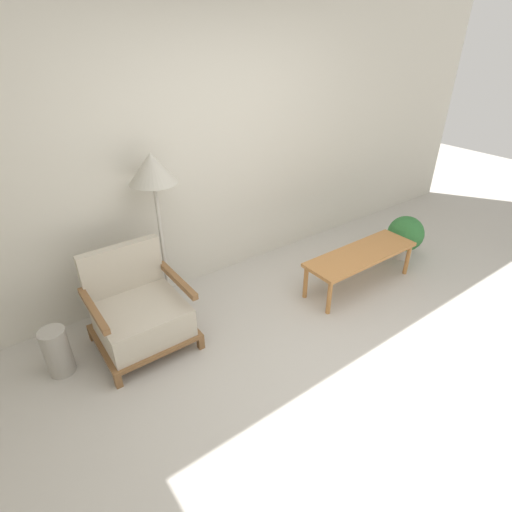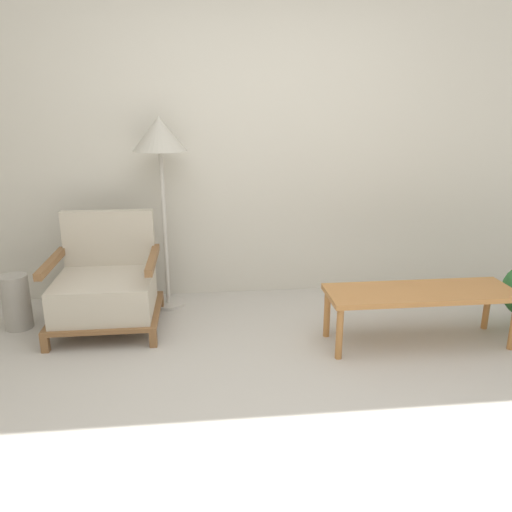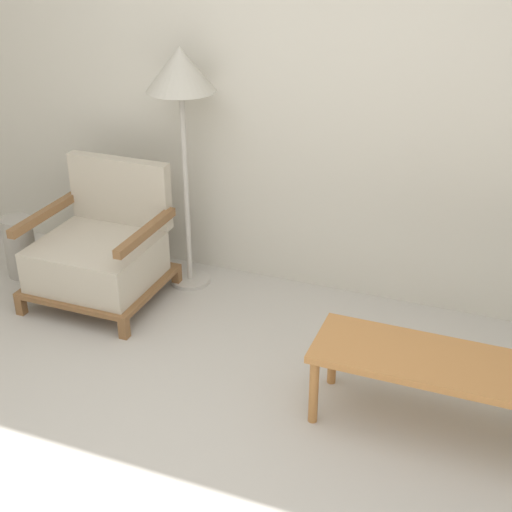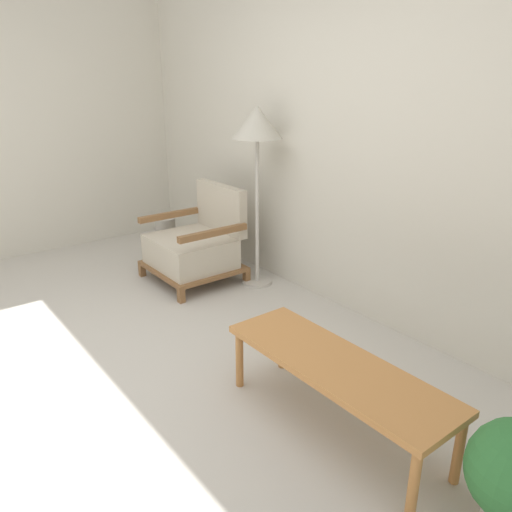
{
  "view_description": "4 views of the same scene",
  "coord_description": "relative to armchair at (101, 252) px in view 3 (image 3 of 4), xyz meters",
  "views": [
    {
      "loc": [
        -1.83,
        -1.24,
        2.33
      ],
      "look_at": [
        -0.01,
        1.24,
        0.55
      ],
      "focal_mm": 28.0,
      "sensor_mm": 36.0,
      "label": 1
    },
    {
      "loc": [
        -0.37,
        -2.02,
        1.56
      ],
      "look_at": [
        -0.01,
        1.24,
        0.55
      ],
      "focal_mm": 35.0,
      "sensor_mm": 36.0,
      "label": 2
    },
    {
      "loc": [
        1.17,
        -1.79,
        2.21
      ],
      "look_at": [
        -0.01,
        1.24,
        0.55
      ],
      "focal_mm": 50.0,
      "sensor_mm": 36.0,
      "label": 3
    },
    {
      "loc": [
        2.46,
        -0.67,
        1.69
      ],
      "look_at": [
        -0.01,
        1.24,
        0.55
      ],
      "focal_mm": 35.0,
      "sensor_mm": 36.0,
      "label": 4
    }
  ],
  "objects": [
    {
      "name": "ground_plane",
      "position": [
        1.07,
        -1.4,
        -0.31
      ],
      "size": [
        14.0,
        14.0,
        0.0
      ],
      "primitive_type": "plane",
      "color": "#B7B2A8"
    },
    {
      "name": "wall_back",
      "position": [
        1.07,
        0.63,
        1.04
      ],
      "size": [
        8.0,
        0.06,
        2.7
      ],
      "color": "beige",
      "rests_on": "ground_plane"
    },
    {
      "name": "armchair",
      "position": [
        0.0,
        0.0,
        0.0
      ],
      "size": [
        0.74,
        0.69,
        0.8
      ],
      "color": "brown",
      "rests_on": "ground_plane"
    },
    {
      "name": "floor_lamp",
      "position": [
        0.41,
        0.36,
        0.97
      ],
      "size": [
        0.4,
        0.4,
        1.47
      ],
      "color": "#B7B2A8",
      "rests_on": "ground_plane"
    },
    {
      "name": "coffee_table",
      "position": [
        2.11,
        -0.49,
        0.03
      ],
      "size": [
        1.25,
        0.4,
        0.38
      ],
      "color": "#B2753D",
      "rests_on": "ground_plane"
    },
    {
      "name": "vase",
      "position": [
        -0.64,
        0.05,
        -0.11
      ],
      "size": [
        0.19,
        0.19,
        0.4
      ],
      "primitive_type": "cylinder",
      "color": "#9E998E",
      "rests_on": "ground_plane"
    }
  ]
}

